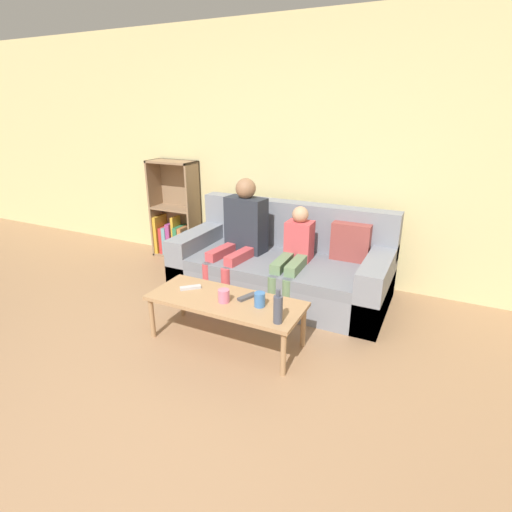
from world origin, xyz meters
TOP-DOWN VIEW (x-y plane):
  - ground_plane at (0.00, 0.00)m, footprint 22.00×22.00m
  - wall_back at (0.00, 2.85)m, footprint 12.00×0.06m
  - couch at (0.10, 2.27)m, footprint 2.07×0.95m
  - bookshelf at (-1.50, 2.70)m, footprint 0.58×0.28m
  - coffee_table at (0.04, 1.24)m, footprint 1.22×0.49m
  - person_adult at (-0.31, 2.18)m, footprint 0.43×0.68m
  - person_child at (0.27, 2.12)m, footprint 0.26×0.65m
  - cup_near at (0.05, 1.20)m, footprint 0.09×0.09m
  - cup_far at (0.33, 1.25)m, footprint 0.08×0.08m
  - tv_remote_0 at (-0.31, 1.28)m, footprint 0.16×0.15m
  - tv_remote_1 at (0.18, 1.33)m, footprint 0.11×0.18m
  - bottle at (0.54, 1.09)m, footprint 0.06×0.06m

SIDE VIEW (x-z plane):
  - ground_plane at x=0.00m, z-range 0.00..0.00m
  - couch at x=0.10m, z-range -0.15..0.70m
  - coffee_table at x=0.04m, z-range 0.15..0.53m
  - tv_remote_0 at x=-0.31m, z-range 0.37..0.40m
  - tv_remote_1 at x=0.18m, z-range 0.37..0.40m
  - cup_near at x=0.05m, z-range 0.37..0.47m
  - bookshelf at x=-1.50m, z-range -0.16..1.01m
  - cup_far at x=0.33m, z-range 0.37..0.48m
  - bottle at x=0.54m, z-range 0.35..0.61m
  - person_child at x=0.27m, z-range 0.05..0.96m
  - person_adult at x=-0.31m, z-range 0.07..1.20m
  - wall_back at x=0.00m, z-range 0.00..2.60m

